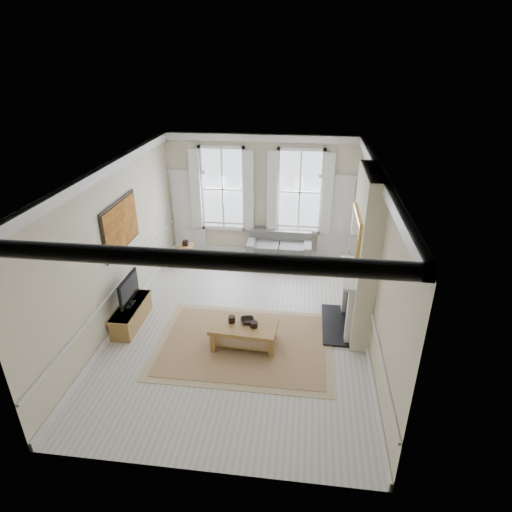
# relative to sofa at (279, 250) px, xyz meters

# --- Properties ---
(floor) EXTENTS (7.20, 7.20, 0.00)m
(floor) POSITION_rel_sofa_xyz_m (-0.57, -3.11, -0.35)
(floor) COLOR #B7B5AD
(floor) RESTS_ON ground
(ceiling) EXTENTS (7.20, 7.20, 0.00)m
(ceiling) POSITION_rel_sofa_xyz_m (-0.57, -3.11, 3.05)
(ceiling) COLOR white
(ceiling) RESTS_ON back_wall
(back_wall) EXTENTS (5.20, 0.00, 5.20)m
(back_wall) POSITION_rel_sofa_xyz_m (-0.57, 0.49, 1.35)
(back_wall) COLOR beige
(back_wall) RESTS_ON floor
(left_wall) EXTENTS (0.00, 7.20, 7.20)m
(left_wall) POSITION_rel_sofa_xyz_m (-3.17, -3.11, 1.35)
(left_wall) COLOR beige
(left_wall) RESTS_ON floor
(right_wall) EXTENTS (0.00, 7.20, 7.20)m
(right_wall) POSITION_rel_sofa_xyz_m (2.03, -3.11, 1.35)
(right_wall) COLOR beige
(right_wall) RESTS_ON floor
(window_left) EXTENTS (1.26, 0.20, 2.20)m
(window_left) POSITION_rel_sofa_xyz_m (-1.62, 0.44, 1.55)
(window_left) COLOR #B2BCC6
(window_left) RESTS_ON back_wall
(window_right) EXTENTS (1.26, 0.20, 2.20)m
(window_right) POSITION_rel_sofa_xyz_m (0.48, 0.44, 1.55)
(window_right) COLOR #B2BCC6
(window_right) RESTS_ON back_wall
(door_left) EXTENTS (0.90, 0.08, 2.30)m
(door_left) POSITION_rel_sofa_xyz_m (-2.62, 0.45, 0.80)
(door_left) COLOR silver
(door_left) RESTS_ON floor
(door_right) EXTENTS (0.90, 0.08, 2.30)m
(door_right) POSITION_rel_sofa_xyz_m (1.48, 0.45, 0.80)
(door_right) COLOR silver
(door_right) RESTS_ON floor
(painting) EXTENTS (0.05, 1.66, 1.06)m
(painting) POSITION_rel_sofa_xyz_m (-3.13, -2.81, 1.70)
(painting) COLOR #BA801F
(painting) RESTS_ON left_wall
(chimney_breast) EXTENTS (0.35, 1.70, 3.38)m
(chimney_breast) POSITION_rel_sofa_xyz_m (1.85, -2.91, 1.35)
(chimney_breast) COLOR beige
(chimney_breast) RESTS_ON floor
(hearth) EXTENTS (0.55, 1.50, 0.05)m
(hearth) POSITION_rel_sofa_xyz_m (1.43, -2.91, -0.33)
(hearth) COLOR black
(hearth) RESTS_ON floor
(fireplace) EXTENTS (0.21, 1.45, 1.33)m
(fireplace) POSITION_rel_sofa_xyz_m (1.63, -2.91, 0.38)
(fireplace) COLOR silver
(fireplace) RESTS_ON floor
(mirror) EXTENTS (0.06, 1.26, 1.06)m
(mirror) POSITION_rel_sofa_xyz_m (1.64, -2.91, 1.70)
(mirror) COLOR gold
(mirror) RESTS_ON chimney_breast
(sofa) EXTENTS (1.73, 0.84, 0.83)m
(sofa) POSITION_rel_sofa_xyz_m (0.00, 0.00, 0.00)
(sofa) COLOR #585856
(sofa) RESTS_ON floor
(side_table) EXTENTS (0.46, 0.46, 0.50)m
(side_table) POSITION_rel_sofa_xyz_m (-2.56, -0.32, 0.04)
(side_table) COLOR olive
(side_table) RESTS_ON floor
(rug) EXTENTS (3.50, 2.60, 0.02)m
(rug) POSITION_rel_sofa_xyz_m (-0.41, -3.81, -0.34)
(rug) COLOR #9B7550
(rug) RESTS_ON floor
(coffee_table) EXTENTS (1.34, 0.84, 0.49)m
(coffee_table) POSITION_rel_sofa_xyz_m (-0.41, -3.81, 0.05)
(coffee_table) COLOR olive
(coffee_table) RESTS_ON rug
(ceramic_pot_a) EXTENTS (0.14, 0.14, 0.14)m
(ceramic_pot_a) POSITION_rel_sofa_xyz_m (-0.66, -3.76, 0.20)
(ceramic_pot_a) COLOR black
(ceramic_pot_a) RESTS_ON coffee_table
(ceramic_pot_b) EXTENTS (0.15, 0.15, 0.11)m
(ceramic_pot_b) POSITION_rel_sofa_xyz_m (-0.21, -3.86, 0.19)
(ceramic_pot_b) COLOR black
(ceramic_pot_b) RESTS_ON coffee_table
(bowl) EXTENTS (0.33, 0.33, 0.07)m
(bowl) POSITION_rel_sofa_xyz_m (-0.36, -3.71, 0.17)
(bowl) COLOR black
(bowl) RESTS_ON coffee_table
(tv_stand) EXTENTS (0.42, 1.32, 0.47)m
(tv_stand) POSITION_rel_sofa_xyz_m (-2.91, -3.39, -0.11)
(tv_stand) COLOR olive
(tv_stand) RESTS_ON floor
(tv) EXTENTS (0.08, 0.90, 0.68)m
(tv) POSITION_rel_sofa_xyz_m (-2.89, -3.39, 0.52)
(tv) COLOR black
(tv) RESTS_ON tv_stand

